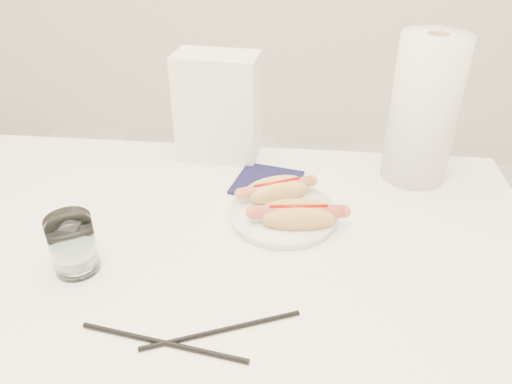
# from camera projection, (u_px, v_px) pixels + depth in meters

# --- Properties ---
(table) EXTENTS (1.20, 0.80, 0.75)m
(table) POSITION_uv_depth(u_px,v_px,m) (207.00, 275.00, 0.92)
(table) COLOR white
(table) RESTS_ON ground
(plate) EXTENTS (0.26, 0.26, 0.02)m
(plate) POSITION_uv_depth(u_px,v_px,m) (283.00, 215.00, 0.96)
(plate) COLOR white
(plate) RESTS_ON table
(hotdog_left) EXTENTS (0.15, 0.10, 0.04)m
(hotdog_left) POSITION_uv_depth(u_px,v_px,m) (277.00, 190.00, 0.99)
(hotdog_left) COLOR #D9B156
(hotdog_left) RESTS_ON plate
(hotdog_right) EXTENTS (0.17, 0.08, 0.05)m
(hotdog_right) POSITION_uv_depth(u_px,v_px,m) (298.00, 215.00, 0.91)
(hotdog_right) COLOR tan
(hotdog_right) RESTS_ON plate
(water_glass) EXTENTS (0.07, 0.07, 0.10)m
(water_glass) POSITION_uv_depth(u_px,v_px,m) (73.00, 244.00, 0.82)
(water_glass) COLOR silver
(water_glass) RESTS_ON table
(chopstick_near) EXTENTS (0.22, 0.10, 0.01)m
(chopstick_near) POSITION_uv_depth(u_px,v_px,m) (222.00, 330.00, 0.72)
(chopstick_near) COLOR black
(chopstick_near) RESTS_ON table
(chopstick_far) EXTENTS (0.25, 0.05, 0.01)m
(chopstick_far) POSITION_uv_depth(u_px,v_px,m) (163.00, 343.00, 0.70)
(chopstick_far) COLOR black
(chopstick_far) RESTS_ON table
(napkin_box) EXTENTS (0.19, 0.11, 0.24)m
(napkin_box) POSITION_uv_depth(u_px,v_px,m) (218.00, 107.00, 1.12)
(napkin_box) COLOR white
(napkin_box) RESTS_ON table
(navy_napkin) EXTENTS (0.16, 0.16, 0.01)m
(navy_napkin) POSITION_uv_depth(u_px,v_px,m) (267.00, 182.00, 1.07)
(navy_napkin) COLOR #121136
(navy_napkin) RESTS_ON table
(paper_towel_roll) EXTENTS (0.15, 0.15, 0.31)m
(paper_towel_roll) POSITION_uv_depth(u_px,v_px,m) (424.00, 110.00, 1.02)
(paper_towel_roll) COLOR white
(paper_towel_roll) RESTS_ON table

